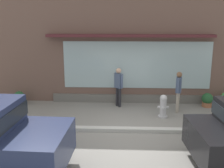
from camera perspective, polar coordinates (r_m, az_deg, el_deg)
The scene contains 8 objects.
ground_plane at distance 8.81m, azimuth 4.01°, elevation -9.83°, with size 60.00×60.00×0.00m, color gray.
curb_strip at distance 8.60m, azimuth 4.05°, elevation -9.99°, with size 14.00×0.24×0.12m, color #B2B2AD.
storefront at distance 11.33m, azimuth 3.88°, elevation 8.02°, with size 14.00×0.81×4.92m.
fire_hydrant at distance 9.87m, azimuth 11.19°, elevation -4.78°, with size 0.42×0.39×0.87m.
pedestrian_with_handbag at distance 10.50m, azimuth 14.44°, elevation -0.99°, with size 0.33×0.67×1.61m.
pedestrian_passerby at distance 10.78m, azimuth 1.45°, elevation -0.03°, with size 0.37×0.42×1.64m.
potted_plant_window_left at distance 11.92m, azimuth -19.74°, elevation -2.98°, with size 0.48×0.48×0.58m.
potted_plant_near_hydrant at distance 11.62m, azimuth 20.21°, elevation -3.31°, with size 0.47×0.47×0.59m.
Camera 1 is at (-0.23, -8.10, 3.47)m, focal length 41.55 mm.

